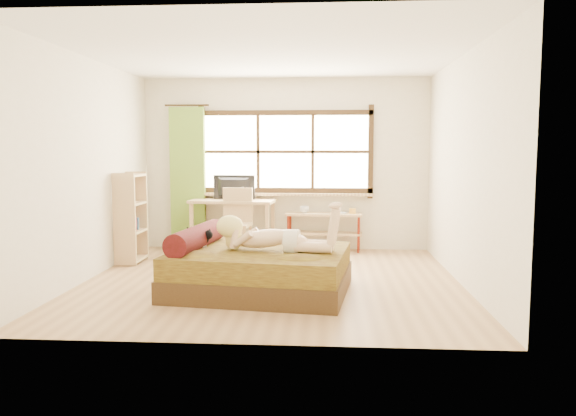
# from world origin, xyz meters

# --- Properties ---
(floor) EXTENTS (4.50, 4.50, 0.00)m
(floor) POSITION_xyz_m (0.00, 0.00, 0.00)
(floor) COLOR #9E754C
(floor) RESTS_ON ground
(ceiling) EXTENTS (4.50, 4.50, 0.00)m
(ceiling) POSITION_xyz_m (0.00, 0.00, 2.70)
(ceiling) COLOR white
(ceiling) RESTS_ON wall_back
(wall_back) EXTENTS (4.50, 0.00, 4.50)m
(wall_back) POSITION_xyz_m (0.00, 2.25, 1.35)
(wall_back) COLOR silver
(wall_back) RESTS_ON floor
(wall_front) EXTENTS (4.50, 0.00, 4.50)m
(wall_front) POSITION_xyz_m (0.00, -2.25, 1.35)
(wall_front) COLOR silver
(wall_front) RESTS_ON floor
(wall_left) EXTENTS (0.00, 4.50, 4.50)m
(wall_left) POSITION_xyz_m (-2.25, 0.00, 1.35)
(wall_left) COLOR silver
(wall_left) RESTS_ON floor
(wall_right) EXTENTS (0.00, 4.50, 4.50)m
(wall_right) POSITION_xyz_m (2.25, 0.00, 1.35)
(wall_right) COLOR silver
(wall_right) RESTS_ON floor
(window) EXTENTS (2.80, 0.16, 1.46)m
(window) POSITION_xyz_m (0.00, 2.22, 1.51)
(window) COLOR #FFEDBF
(window) RESTS_ON wall_back
(curtain) EXTENTS (0.55, 0.10, 2.20)m
(curtain) POSITION_xyz_m (-1.55, 2.13, 1.15)
(curtain) COLOR olive
(curtain) RESTS_ON wall_back
(bed) EXTENTS (2.09, 1.76, 0.72)m
(bed) POSITION_xyz_m (-0.12, -0.53, 0.26)
(bed) COLOR black
(bed) RESTS_ON floor
(woman) EXTENTS (1.37, 0.55, 0.57)m
(woman) POSITION_xyz_m (0.07, -0.59, 0.76)
(woman) COLOR beige
(woman) RESTS_ON bed
(kitten) EXTENTS (0.30, 0.15, 0.23)m
(kitten) POSITION_xyz_m (-0.80, -0.44, 0.59)
(kitten) COLOR black
(kitten) RESTS_ON bed
(desk) EXTENTS (1.34, 0.71, 0.81)m
(desk) POSITION_xyz_m (-0.80, 1.95, 0.70)
(desk) COLOR #AB7E5C
(desk) RESTS_ON floor
(monitor) EXTENTS (0.66, 0.15, 0.38)m
(monitor) POSITION_xyz_m (-0.80, 2.00, 1.00)
(monitor) COLOR black
(monitor) RESTS_ON desk
(chair) EXTENTS (0.49, 0.49, 1.01)m
(chair) POSITION_xyz_m (-0.69, 1.59, 0.56)
(chair) COLOR #AB7E5C
(chair) RESTS_ON floor
(pipe_shelf) EXTENTS (1.21, 0.40, 0.68)m
(pipe_shelf) POSITION_xyz_m (0.63, 2.07, 0.44)
(pipe_shelf) COLOR #AB7E5C
(pipe_shelf) RESTS_ON floor
(cup) EXTENTS (0.15, 0.15, 0.11)m
(cup) POSITION_xyz_m (0.31, 2.07, 0.65)
(cup) COLOR gray
(cup) RESTS_ON pipe_shelf
(book) EXTENTS (0.18, 0.23, 0.02)m
(book) POSITION_xyz_m (0.81, 2.07, 0.60)
(book) COLOR gray
(book) RESTS_ON pipe_shelf
(bookshelf) EXTENTS (0.31, 0.55, 1.26)m
(bookshelf) POSITION_xyz_m (-2.08, 0.97, 0.64)
(bookshelf) COLOR #AB7E5C
(bookshelf) RESTS_ON floor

